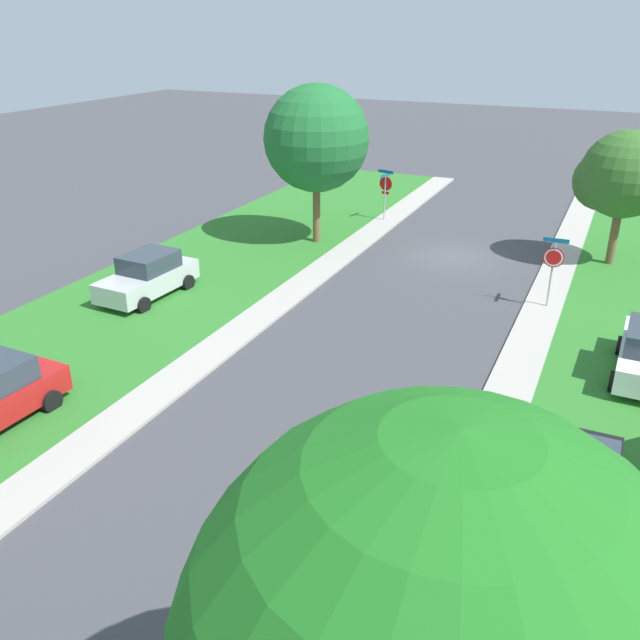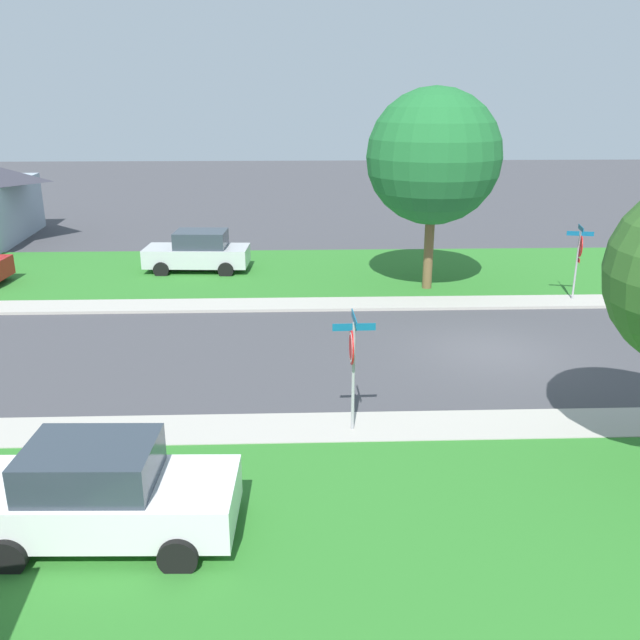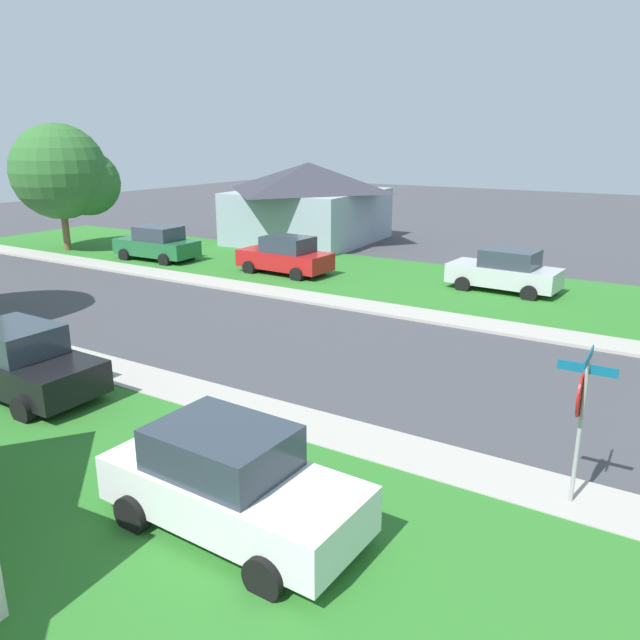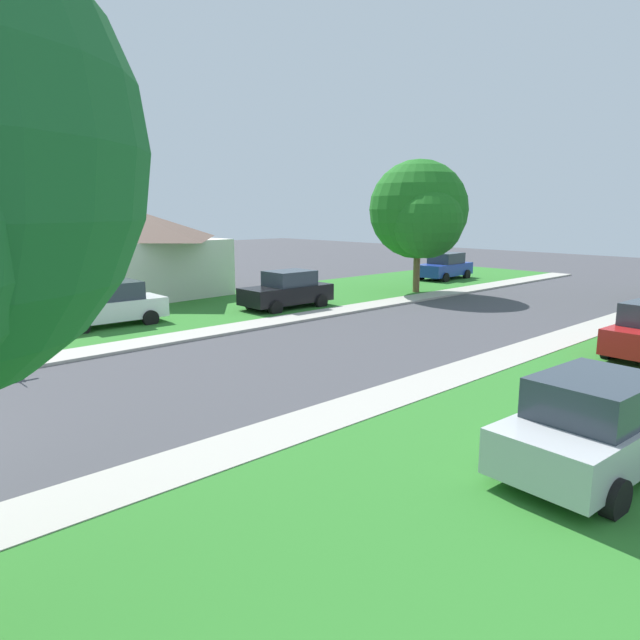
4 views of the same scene
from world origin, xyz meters
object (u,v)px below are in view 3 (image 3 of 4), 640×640
(car_red_kerbside_mid, at_px, (285,256))
(tree_sidewalk_mid, at_px, (66,175))
(car_green_driveway_right, at_px, (157,244))
(car_black_across_road, at_px, (20,362))
(car_silver_behind_trees, at_px, (505,271))
(house_right_setback, at_px, (309,201))
(car_white_near_corner, at_px, (230,482))
(stop_sign_far_corner, at_px, (581,404))

(car_red_kerbside_mid, bearing_deg, tree_sidewalk_mid, 94.56)
(car_green_driveway_right, bearing_deg, car_black_across_road, -144.82)
(car_silver_behind_trees, xyz_separation_m, house_right_setback, (6.49, 13.53, 1.50))
(car_black_across_road, relative_size, house_right_setback, 0.45)
(car_white_near_corner, xyz_separation_m, car_black_across_road, (1.52, 7.74, 0.00))
(car_green_driveway_right, xyz_separation_m, car_black_across_road, (-13.93, -9.82, 0.00))
(car_white_near_corner, bearing_deg, stop_sign_far_corner, -51.13)
(car_black_across_road, bearing_deg, car_silver_behind_trees, -22.53)
(car_white_near_corner, distance_m, car_silver_behind_trees, 18.09)
(car_silver_behind_trees, height_order, tree_sidewalk_mid, tree_sidewalk_mid)
(car_green_driveway_right, relative_size, car_red_kerbside_mid, 1.00)
(house_right_setback, bearing_deg, car_red_kerbside_mid, -153.61)
(car_white_near_corner, xyz_separation_m, car_silver_behind_trees, (18.07, 0.88, 0.00))
(car_green_driveway_right, height_order, tree_sidewalk_mid, tree_sidewalk_mid)
(car_white_near_corner, xyz_separation_m, tree_sidewalk_mid, (15.10, 23.58, 3.21))
(tree_sidewalk_mid, bearing_deg, stop_sign_far_corner, -112.37)
(car_silver_behind_trees, xyz_separation_m, tree_sidewalk_mid, (-2.97, 22.71, 3.21))
(car_green_driveway_right, bearing_deg, tree_sidewalk_mid, 93.29)
(car_red_kerbside_mid, bearing_deg, car_black_across_road, -170.34)
(car_black_across_road, height_order, car_silver_behind_trees, same)
(tree_sidewalk_mid, bearing_deg, car_white_near_corner, -122.63)
(stop_sign_far_corner, xyz_separation_m, house_right_setback, (20.99, 18.84, 0.49))
(car_green_driveway_right, bearing_deg, car_white_near_corner, -131.33)
(car_green_driveway_right, xyz_separation_m, car_silver_behind_trees, (2.62, -16.69, 0.00))
(stop_sign_far_corner, xyz_separation_m, car_green_driveway_right, (11.87, 21.99, -1.01))
(car_green_driveway_right, relative_size, house_right_setback, 0.46)
(stop_sign_far_corner, bearing_deg, car_red_kerbside_mid, 49.36)
(house_right_setback, bearing_deg, tree_sidewalk_mid, 135.88)
(car_black_across_road, distance_m, house_right_setback, 24.04)
(car_red_kerbside_mid, bearing_deg, car_silver_behind_trees, -78.49)
(tree_sidewalk_mid, bearing_deg, car_green_driveway_right, -86.71)
(car_white_near_corner, bearing_deg, car_silver_behind_trees, 2.78)
(car_white_near_corner, bearing_deg, house_right_setback, 30.39)
(car_green_driveway_right, distance_m, tree_sidewalk_mid, 6.83)
(house_right_setback, bearing_deg, car_black_across_road, -163.88)
(car_white_near_corner, height_order, house_right_setback, house_right_setback)
(stop_sign_far_corner, distance_m, car_white_near_corner, 5.78)
(car_red_kerbside_mid, bearing_deg, car_green_driveway_right, 95.60)
(car_green_driveway_right, bearing_deg, house_right_setback, -19.10)
(stop_sign_far_corner, distance_m, tree_sidewalk_mid, 30.37)
(stop_sign_far_corner, bearing_deg, car_black_across_road, 99.58)
(car_white_near_corner, relative_size, car_black_across_road, 1.01)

